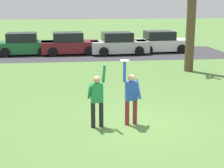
{
  "coord_description": "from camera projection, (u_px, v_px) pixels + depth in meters",
  "views": [
    {
      "loc": [
        -1.94,
        -10.66,
        3.95
      ],
      "look_at": [
        -0.66,
        0.53,
        1.22
      ],
      "focal_mm": 56.75,
      "sensor_mm": 36.0,
      "label": 1
    }
  ],
  "objects": [
    {
      "name": "person_catcher",
      "position": [
        131.0,
        95.0,
        11.15
      ],
      "size": [
        0.56,
        0.49,
        2.08
      ],
      "rotation": [
        0.0,
        0.0,
        -3.04
      ],
      "color": "maroon",
      "rests_on": "ground_plane"
    },
    {
      "name": "bare_tree_tall",
      "position": [
        190.0,
        11.0,
        18.98
      ],
      "size": [
        1.15,
        1.65,
        6.61
      ],
      "color": "brown",
      "rests_on": "ground_plane"
    },
    {
      "name": "parked_car_green",
      "position": [
        24.0,
        45.0,
        25.25
      ],
      "size": [
        4.21,
        2.25,
        1.59
      ],
      "rotation": [
        0.0,
        0.0,
        0.07
      ],
      "color": "#1E6633",
      "rests_on": "ground_plane"
    },
    {
      "name": "parked_car_white",
      "position": [
        161.0,
        43.0,
        26.55
      ],
      "size": [
        4.21,
        2.25,
        1.59
      ],
      "rotation": [
        0.0,
        0.0,
        0.07
      ],
      "color": "white",
      "rests_on": "ground_plane"
    },
    {
      "name": "person_defender",
      "position": [
        97.0,
        97.0,
        10.92
      ],
      "size": [
        0.57,
        0.49,
        2.04
      ],
      "rotation": [
        0.0,
        0.0,
        0.1
      ],
      "color": "black",
      "rests_on": "ground_plane"
    },
    {
      "name": "ground_plane",
      "position": [
        134.0,
        124.0,
        11.44
      ],
      "size": [
        120.0,
        120.0,
        0.0
      ],
      "primitive_type": "plane",
      "color": "#567F3D"
    },
    {
      "name": "parking_strip",
      "position": [
        93.0,
        54.0,
        25.85
      ],
      "size": [
        19.7,
        6.4,
        0.01
      ],
      "primitive_type": "cube",
      "color": "#38383D",
      "rests_on": "ground_plane"
    },
    {
      "name": "parked_car_silver",
      "position": [
        119.0,
        44.0,
        25.56
      ],
      "size": [
        4.21,
        2.25,
        1.59
      ],
      "rotation": [
        0.0,
        0.0,
        0.07
      ],
      "color": "#BCBCC1",
      "rests_on": "ground_plane"
    },
    {
      "name": "frisbee_disc",
      "position": [
        125.0,
        61.0,
        10.85
      ],
      "size": [
        0.28,
        0.28,
        0.02
      ],
      "primitive_type": "cylinder",
      "color": "white",
      "rests_on": "person_catcher"
    },
    {
      "name": "parked_car_maroon",
      "position": [
        70.0,
        44.0,
        25.52
      ],
      "size": [
        4.21,
        2.25,
        1.59
      ],
      "rotation": [
        0.0,
        0.0,
        0.07
      ],
      "color": "maroon",
      "rests_on": "ground_plane"
    }
  ]
}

